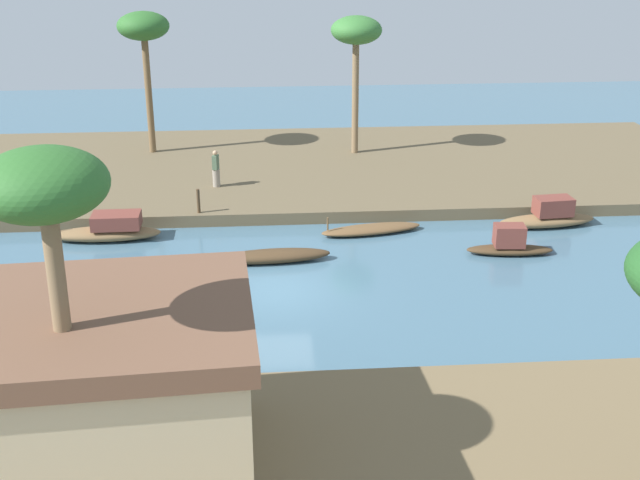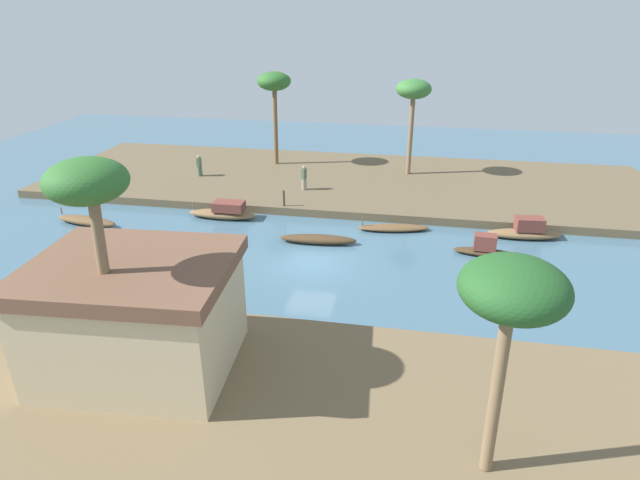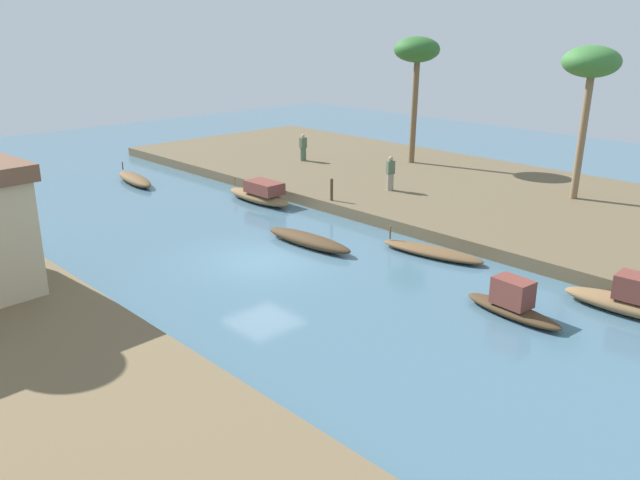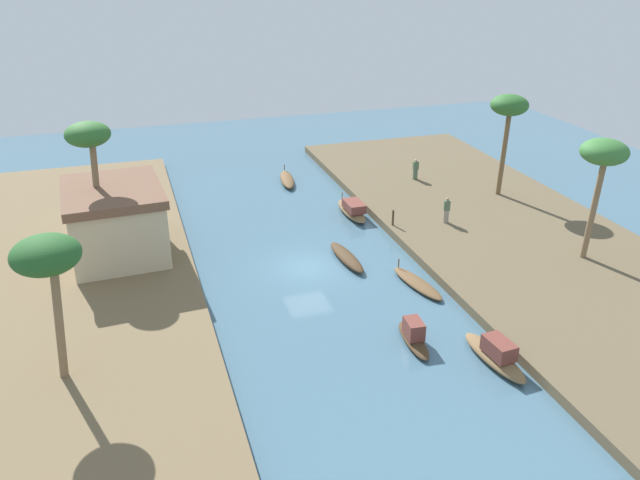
{
  "view_description": "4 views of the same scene",
  "coord_description": "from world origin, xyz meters",
  "px_view_note": "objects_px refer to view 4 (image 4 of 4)",
  "views": [
    {
      "loc": [
        0.41,
        25.5,
        12.27
      ],
      "look_at": [
        -1.69,
        -2.26,
        0.93
      ],
      "focal_mm": 45.11,
      "sensor_mm": 36.0,
      "label": 1
    },
    {
      "loc": [
        -5.01,
        24.55,
        12.37
      ],
      "look_at": [
        -0.44,
        -0.26,
        1.2
      ],
      "focal_mm": 29.78,
      "sensor_mm": 36.0,
      "label": 2
    },
    {
      "loc": [
        -18.38,
        14.32,
        8.57
      ],
      "look_at": [
        -0.78,
        -2.27,
        0.5
      ],
      "focal_mm": 36.93,
      "sensor_mm": 36.0,
      "label": 3
    },
    {
      "loc": [
        -32.01,
        9.27,
        16.96
      ],
      "look_at": [
        1.26,
        -1.17,
        1.02
      ],
      "focal_mm": 36.1,
      "sensor_mm": 36.0,
      "label": 4
    }
  ],
  "objects_px": {
    "sampan_downstream_large": "(496,354)",
    "palm_tree_right_short": "(89,141)",
    "sampan_open_hull": "(414,335)",
    "sampan_with_red_awning": "(417,283)",
    "sampan_upstream_small": "(352,210)",
    "person_on_near_bank": "(415,170)",
    "person_by_mooring": "(446,211)",
    "palm_tree_left_near": "(604,156)",
    "sampan_midstream": "(287,179)",
    "palm_tree_left_far": "(509,108)",
    "palm_tree_right_tall": "(47,259)",
    "mooring_post": "(393,218)",
    "riverside_building": "(116,221)",
    "sampan_near_left_bank": "(346,257)"
  },
  "relations": [
    {
      "from": "person_by_mooring",
      "to": "riverside_building",
      "type": "distance_m",
      "value": 20.58
    },
    {
      "from": "person_on_near_bank",
      "to": "palm_tree_right_short",
      "type": "xyz_separation_m",
      "value": [
        -6.53,
        23.08,
        6.08
      ]
    },
    {
      "from": "sampan_downstream_large",
      "to": "sampan_near_left_bank",
      "type": "bearing_deg",
      "value": 8.88
    },
    {
      "from": "sampan_midstream",
      "to": "person_on_near_bank",
      "type": "height_order",
      "value": "person_on_near_bank"
    },
    {
      "from": "palm_tree_left_far",
      "to": "sampan_midstream",
      "type": "bearing_deg",
      "value": 58.42
    },
    {
      "from": "riverside_building",
      "to": "person_on_near_bank",
      "type": "bearing_deg",
      "value": -76.31
    },
    {
      "from": "palm_tree_right_short",
      "to": "sampan_downstream_large",
      "type": "bearing_deg",
      "value": -134.25
    },
    {
      "from": "sampan_upstream_small",
      "to": "sampan_with_red_awning",
      "type": "bearing_deg",
      "value": 178.95
    },
    {
      "from": "person_on_near_bank",
      "to": "palm_tree_left_far",
      "type": "relative_size",
      "value": 0.22
    },
    {
      "from": "sampan_with_red_awning",
      "to": "mooring_post",
      "type": "relative_size",
      "value": 4.16
    },
    {
      "from": "sampan_downstream_large",
      "to": "mooring_post",
      "type": "xyz_separation_m",
      "value": [
        14.7,
        -1.35,
        0.6
      ]
    },
    {
      "from": "sampan_open_hull",
      "to": "person_by_mooring",
      "type": "bearing_deg",
      "value": -28.95
    },
    {
      "from": "person_on_near_bank",
      "to": "mooring_post",
      "type": "xyz_separation_m",
      "value": [
        -7.87,
        5.27,
        -0.18
      ]
    },
    {
      "from": "sampan_midstream",
      "to": "palm_tree_right_tall",
      "type": "xyz_separation_m",
      "value": [
        -22.18,
        15.34,
        5.73
      ]
    },
    {
      "from": "sampan_near_left_bank",
      "to": "palm_tree_left_near",
      "type": "height_order",
      "value": "palm_tree_left_near"
    },
    {
      "from": "sampan_upstream_small",
      "to": "palm_tree_right_short",
      "type": "xyz_separation_m",
      "value": [
        -2.18,
        16.3,
        6.86
      ]
    },
    {
      "from": "sampan_downstream_large",
      "to": "palm_tree_right_short",
      "type": "xyz_separation_m",
      "value": [
        16.03,
        16.46,
        6.85
      ]
    },
    {
      "from": "palm_tree_right_short",
      "to": "person_on_near_bank",
      "type": "bearing_deg",
      "value": -74.19
    },
    {
      "from": "riverside_building",
      "to": "sampan_upstream_small",
      "type": "bearing_deg",
      "value": -84.14
    },
    {
      "from": "sampan_open_hull",
      "to": "mooring_post",
      "type": "xyz_separation_m",
      "value": [
        12.17,
        -4.18,
        0.62
      ]
    },
    {
      "from": "sampan_downstream_large",
      "to": "palm_tree_right_short",
      "type": "height_order",
      "value": "palm_tree_right_short"
    },
    {
      "from": "person_on_near_bank",
      "to": "person_by_mooring",
      "type": "xyz_separation_m",
      "value": [
        -8.46,
        1.76,
        0.05
      ]
    },
    {
      "from": "sampan_with_red_awning",
      "to": "palm_tree_right_tall",
      "type": "distance_m",
      "value": 19.06
    },
    {
      "from": "sampan_upstream_small",
      "to": "sampan_midstream",
      "type": "bearing_deg",
      "value": 17.05
    },
    {
      "from": "riverside_building",
      "to": "person_by_mooring",
      "type": "bearing_deg",
      "value": -97.87
    },
    {
      "from": "sampan_upstream_small",
      "to": "palm_tree_right_short",
      "type": "bearing_deg",
      "value": 96.98
    },
    {
      "from": "person_by_mooring",
      "to": "palm_tree_left_near",
      "type": "distance_m",
      "value": 10.32
    },
    {
      "from": "sampan_near_left_bank",
      "to": "palm_tree_right_tall",
      "type": "height_order",
      "value": "palm_tree_right_tall"
    },
    {
      "from": "palm_tree_left_far",
      "to": "sampan_upstream_small",
      "type": "bearing_deg",
      "value": 87.56
    },
    {
      "from": "palm_tree_right_tall",
      "to": "palm_tree_right_short",
      "type": "xyz_separation_m",
      "value": [
        12.02,
        -1.58,
        1.32
      ]
    },
    {
      "from": "palm_tree_left_far",
      "to": "palm_tree_right_short",
      "type": "xyz_separation_m",
      "value": [
        -1.7,
        27.51,
        0.51
      ]
    },
    {
      "from": "sampan_near_left_bank",
      "to": "sampan_with_red_awning",
      "type": "relative_size",
      "value": 1.02
    },
    {
      "from": "sampan_downstream_large",
      "to": "palm_tree_left_far",
      "type": "bearing_deg",
      "value": -37.03
    },
    {
      "from": "sampan_midstream",
      "to": "riverside_building",
      "type": "relative_size",
      "value": 0.61
    },
    {
      "from": "sampan_near_left_bank",
      "to": "mooring_post",
      "type": "height_order",
      "value": "mooring_post"
    },
    {
      "from": "palm_tree_right_short",
      "to": "sampan_upstream_small",
      "type": "bearing_deg",
      "value": -82.38
    },
    {
      "from": "sampan_near_left_bank",
      "to": "sampan_with_red_awning",
      "type": "xyz_separation_m",
      "value": [
        -4.1,
        -2.67,
        -0.07
      ]
    },
    {
      "from": "sampan_downstream_large",
      "to": "sampan_upstream_small",
      "type": "xyz_separation_m",
      "value": [
        18.21,
        0.16,
        -0.01
      ]
    },
    {
      "from": "palm_tree_left_near",
      "to": "person_on_near_bank",
      "type": "bearing_deg",
      "value": 12.95
    },
    {
      "from": "sampan_with_red_awning",
      "to": "person_by_mooring",
      "type": "xyz_separation_m",
      "value": [
        6.55,
        -5.09,
        1.1
      ]
    },
    {
      "from": "sampan_midstream",
      "to": "person_on_near_bank",
      "type": "bearing_deg",
      "value": -103.06
    },
    {
      "from": "sampan_upstream_small",
      "to": "sampan_with_red_awning",
      "type": "relative_size",
      "value": 1.01
    },
    {
      "from": "sampan_downstream_large",
      "to": "palm_tree_left_far",
      "type": "xyz_separation_m",
      "value": [
        17.73,
        -11.06,
        6.35
      ]
    },
    {
      "from": "sampan_open_hull",
      "to": "sampan_with_red_awning",
      "type": "bearing_deg",
      "value": -22.64
    },
    {
      "from": "sampan_upstream_small",
      "to": "sampan_near_left_bank",
      "type": "bearing_deg",
      "value": 156.64
    },
    {
      "from": "sampan_downstream_large",
      "to": "sampan_with_red_awning",
      "type": "relative_size",
      "value": 0.98
    },
    {
      "from": "palm_tree_right_tall",
      "to": "mooring_post",
      "type": "bearing_deg",
      "value": -61.14
    },
    {
      "from": "mooring_post",
      "to": "palm_tree_right_short",
      "type": "distance_m",
      "value": 18.92
    },
    {
      "from": "sampan_open_hull",
      "to": "palm_tree_left_far",
      "type": "bearing_deg",
      "value": -37.78
    },
    {
      "from": "riverside_building",
      "to": "sampan_downstream_large",
      "type": "bearing_deg",
      "value": -138.63
    }
  ]
}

